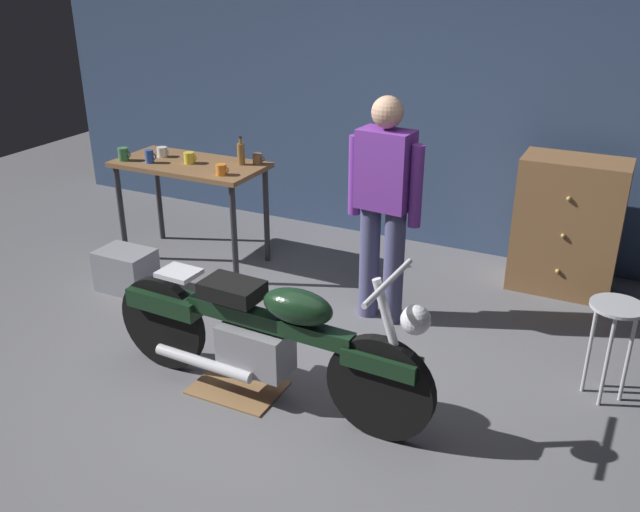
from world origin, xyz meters
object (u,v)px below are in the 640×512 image
(mug_orange_travel, at_px, (221,170))
(person_standing, at_px, (384,202))
(wooden_dresser, at_px, (567,226))
(storage_bin, at_px, (126,270))
(mug_green_speckled, at_px, (124,154))
(motorcycle, at_px, (264,335))
(shop_stool, at_px, (614,326))
(mug_blue_enamel, at_px, (150,156))
(mug_yellow_tall, at_px, (189,158))
(mug_white_ceramic, at_px, (162,152))
(bottle, at_px, (241,153))
(mug_brown_stoneware, at_px, (258,159))

(mug_orange_travel, bearing_deg, person_standing, -3.97)
(wooden_dresser, xyz_separation_m, mug_orange_travel, (-2.58, -1.01, 0.39))
(storage_bin, bearing_deg, mug_green_speckled, 125.38)
(motorcycle, bearing_deg, mug_green_speckled, 150.11)
(shop_stool, distance_m, mug_blue_enamel, 3.85)
(mug_yellow_tall, xyz_separation_m, mug_white_ceramic, (-0.34, 0.06, -0.00))
(shop_stool, xyz_separation_m, mug_yellow_tall, (-3.49, 0.59, 0.45))
(mug_yellow_tall, xyz_separation_m, bottle, (0.41, 0.16, 0.05))
(mug_blue_enamel, height_order, bottle, bottle)
(person_standing, bearing_deg, mug_blue_enamel, 2.46)
(mug_white_ceramic, bearing_deg, mug_yellow_tall, -10.79)
(mug_brown_stoneware, relative_size, mug_orange_travel, 0.95)
(person_standing, distance_m, mug_brown_stoneware, 1.43)
(wooden_dresser, bearing_deg, mug_blue_enamel, -163.49)
(storage_bin, relative_size, mug_yellow_tall, 3.59)
(person_standing, relative_size, mug_orange_travel, 14.14)
(mug_brown_stoneware, bearing_deg, bottle, -146.95)
(person_standing, distance_m, shop_stool, 1.71)
(shop_stool, xyz_separation_m, mug_orange_travel, (-3.06, 0.43, 0.45))
(mug_blue_enamel, distance_m, mug_orange_travel, 0.74)
(bottle, bearing_deg, storage_bin, -122.94)
(mug_yellow_tall, distance_m, mug_green_speckled, 0.59)
(mug_brown_stoneware, distance_m, bottle, 0.15)
(storage_bin, xyz_separation_m, bottle, (0.58, 0.90, 0.83))
(person_standing, bearing_deg, mug_yellow_tall, -2.27)
(mug_yellow_tall, relative_size, mug_green_speckled, 0.99)
(mug_yellow_tall, distance_m, mug_orange_travel, 0.46)
(motorcycle, height_order, bottle, bottle)
(storage_bin, xyz_separation_m, mug_white_ceramic, (-0.17, 0.80, 0.77))
(bottle, bearing_deg, shop_stool, -13.83)
(person_standing, xyz_separation_m, mug_brown_stoneware, (-1.34, 0.50, 0.02))
(wooden_dresser, height_order, mug_green_speckled, wooden_dresser)
(mug_brown_stoneware, distance_m, mug_blue_enamel, 0.92)
(motorcycle, distance_m, mug_brown_stoneware, 2.15)
(wooden_dresser, xyz_separation_m, bottle, (-2.60, -0.68, 0.45))
(shop_stool, distance_m, mug_brown_stoneware, 3.10)
(motorcycle, bearing_deg, storage_bin, 157.76)
(mug_brown_stoneware, distance_m, mug_green_speckled, 1.17)
(storage_bin, relative_size, mug_green_speckled, 3.56)
(storage_bin, height_order, mug_white_ceramic, mug_white_ceramic)
(motorcycle, bearing_deg, shop_stool, 29.05)
(mug_orange_travel, bearing_deg, mug_brown_stoneware, 75.97)
(mug_blue_enamel, bearing_deg, person_standing, -3.21)
(wooden_dresser, bearing_deg, bottle, -165.27)
(person_standing, relative_size, bottle, 6.93)
(mug_yellow_tall, height_order, mug_green_speckled, mug_green_speckled)
(shop_stool, bearing_deg, storage_bin, -177.82)
(mug_blue_enamel, distance_m, bottle, 0.78)
(mug_blue_enamel, distance_m, mug_white_ceramic, 0.20)
(mug_brown_stoneware, bearing_deg, shop_stool, -15.72)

